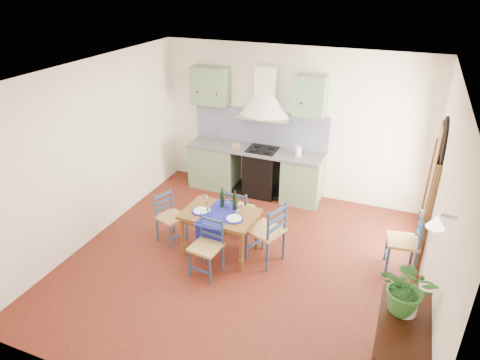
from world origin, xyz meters
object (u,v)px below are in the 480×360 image
at_px(dining_table, 220,218).
at_px(chair_near, 207,247).
at_px(sideboard, 398,355).
at_px(potted_plant, 408,288).

height_order(dining_table, chair_near, dining_table).
relative_size(dining_table, chair_near, 1.30).
xyz_separation_m(sideboard, potted_plant, (-0.02, 0.17, 0.71)).
distance_m(dining_table, sideboard, 3.08).
height_order(sideboard, potted_plant, potted_plant).
relative_size(dining_table, potted_plant, 1.95).
height_order(chair_near, sideboard, sideboard).
relative_size(dining_table, sideboard, 1.07).
bearing_deg(sideboard, chair_near, 158.32).
distance_m(dining_table, chair_near, 0.56).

